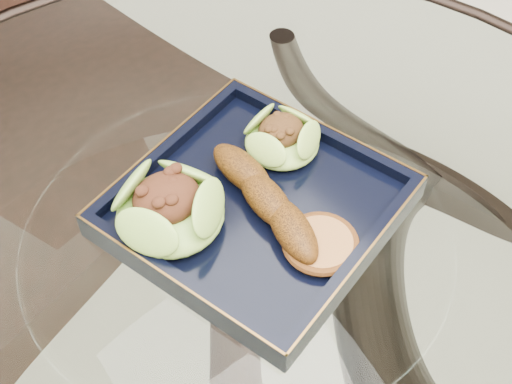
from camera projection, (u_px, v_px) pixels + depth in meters
dining_table at (241, 343)px, 0.87m from camera, size 1.13×1.13×0.77m
dining_chair at (51, 153)px, 1.17m from camera, size 0.47×0.47×0.95m
navy_plate at (256, 210)px, 0.78m from camera, size 0.33×0.33×0.02m
lettuce_wrap_left at (170, 210)px, 0.74m from camera, size 0.13×0.13×0.04m
lettuce_wrap_right at (282, 139)px, 0.81m from camera, size 0.09×0.09×0.03m
roasted_plantain at (266, 199)px, 0.76m from camera, size 0.05×0.18×0.03m
crumb_patty at (321, 245)px, 0.73m from camera, size 0.08×0.08×0.01m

